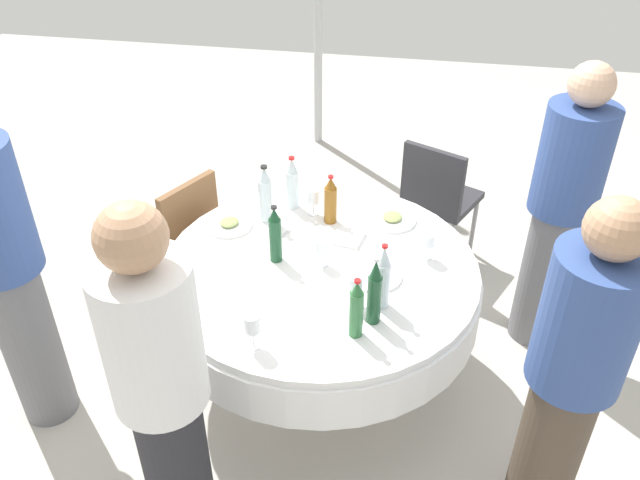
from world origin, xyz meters
The scene contains 28 objects.
ground_plane centered at (0.00, 0.00, 0.00)m, with size 10.00×10.00×0.00m, color #B7B2A8.
dining_table centered at (0.00, 0.00, 0.60)m, with size 1.54×1.54×0.74m.
bottle_dark_green_east centered at (0.00, 0.21, 0.88)m, with size 0.06×0.06×0.30m.
bottle_green_north centered at (-0.45, -0.23, 0.87)m, with size 0.06×0.06×0.29m.
bottle_clear_right centered at (0.48, 0.24, 0.88)m, with size 0.07×0.07×0.30m.
bottle_clear_south centered at (-0.24, -0.32, 0.89)m, with size 0.07×0.07×0.32m.
bottle_amber_far centered at (0.38, 0.01, 0.87)m, with size 0.07×0.07×0.27m.
bottle_dark_green_mid centered at (-0.35, -0.29, 0.89)m, with size 0.06×0.06×0.33m.
bottle_clear_front centered at (0.34, 0.35, 0.89)m, with size 0.07×0.07×0.32m.
wine_glass_south centered at (0.14, -0.49, 0.84)m, with size 0.07×0.07×0.14m.
wine_glass_far centered at (0.43, 0.11, 0.85)m, with size 0.06×0.06×0.15m.
wine_glass_mid centered at (0.00, -0.01, 0.84)m, with size 0.06×0.06×0.14m.
wine_glass_front centered at (-0.59, 0.17, 0.86)m, with size 0.07×0.07×0.17m.
wine_glass_west centered at (-0.26, -0.20, 0.85)m, with size 0.07×0.07×0.16m.
plate_west centered at (-0.05, -0.28, 0.75)m, with size 0.24×0.24×0.02m.
plate_left centered at (0.44, -0.31, 0.75)m, with size 0.25×0.25×0.04m.
plate_inner centered at (0.24, 0.52, 0.75)m, with size 0.24×0.24×0.04m.
knife_north centered at (-0.29, 0.42, 0.74)m, with size 0.18×0.02×0.01m, color silver.
spoon_right centered at (-0.42, 0.16, 0.74)m, with size 0.18×0.02×0.01m, color silver.
knife_south centered at (0.25, 0.21, 0.74)m, with size 0.18×0.02×0.01m, color silver.
folded_napkin centered at (0.23, -0.10, 0.75)m, with size 0.14×0.14×0.02m, color white.
person_east centered at (-0.63, -1.05, 0.84)m, with size 0.34×0.34×1.60m.
person_north centered at (-0.97, 0.40, 0.86)m, with size 0.34×0.34×1.63m.
person_right centered at (-0.48, 1.30, 0.88)m, with size 0.34×0.34×1.69m.
person_south centered at (0.53, -1.15, 0.85)m, with size 0.34×0.34×1.62m.
chair_mid centered at (0.44, 0.89, 0.52)m, with size 0.54×0.54×0.87m.
chair_front centered at (1.13, -0.54, 0.52)m, with size 0.53×0.53×0.87m.
tent_pole_main centered at (2.75, 0.51, 1.21)m, with size 0.07×0.07×2.43m, color #B2B5B7.
Camera 1 is at (-2.46, -0.44, 2.63)m, focal length 36.85 mm.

